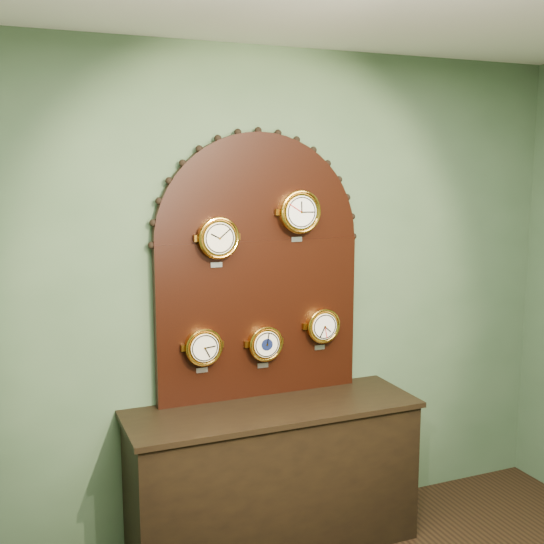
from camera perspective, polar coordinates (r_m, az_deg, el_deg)
name	(u,v)px	position (r m, az deg, el deg)	size (l,w,h in m)	color
wall_back	(256,297)	(3.86, -1.41, -2.10)	(4.00, 4.00, 0.00)	#486444
shop_counter	(273,479)	(3.95, 0.12, -17.23)	(1.60, 0.50, 0.80)	black
display_board	(259,259)	(3.78, -1.15, 1.12)	(1.26, 0.06, 1.53)	black
roman_clock	(218,238)	(3.62, -4.62, 2.91)	(0.23, 0.08, 0.28)	gold
arabic_clock	(299,212)	(3.78, 2.33, 5.14)	(0.25, 0.08, 0.30)	gold
hygrometer	(203,347)	(3.70, -5.87, -6.33)	(0.21, 0.08, 0.26)	gold
barometer	(265,343)	(3.82, -0.61, -6.08)	(0.20, 0.08, 0.25)	gold
tide_clock	(322,325)	(3.95, 4.30, -4.56)	(0.21, 0.08, 0.26)	gold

